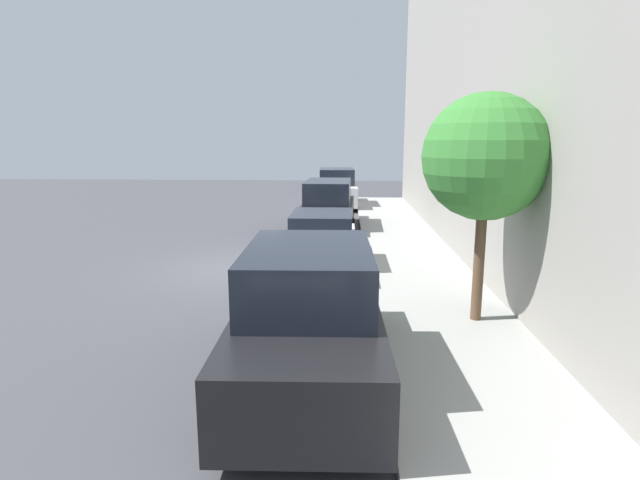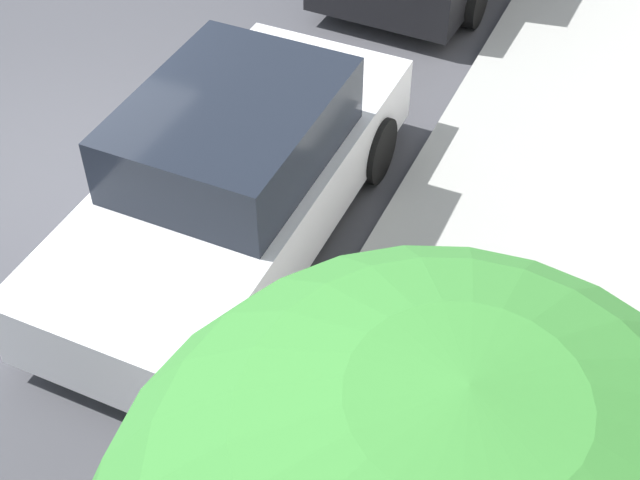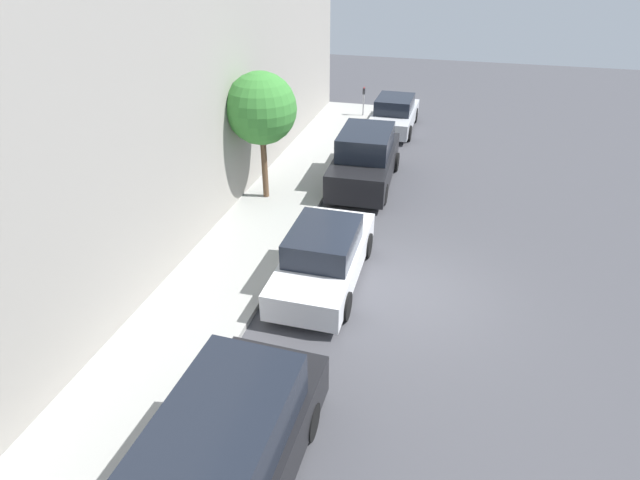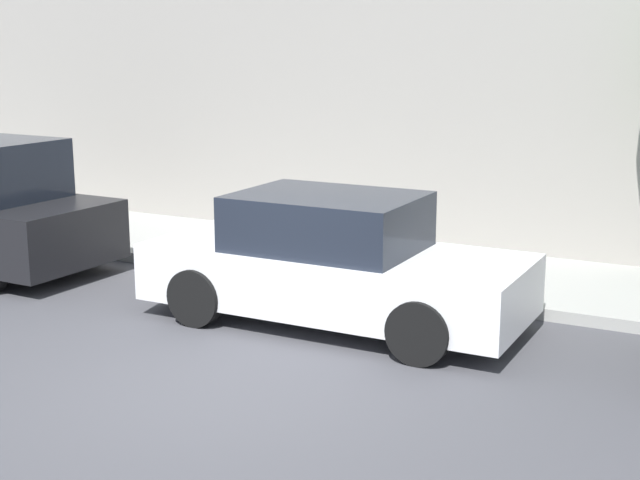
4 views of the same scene
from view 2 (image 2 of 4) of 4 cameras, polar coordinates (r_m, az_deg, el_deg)
ground_plane at (r=9.66m, az=-17.41°, el=4.11°), size 60.00×60.00×0.00m
sidewalk at (r=7.88m, az=11.13°, el=-4.70°), size 2.67×32.00×0.15m
parked_sedan_third at (r=8.08m, az=-5.63°, el=3.99°), size 1.92×4.51×1.54m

